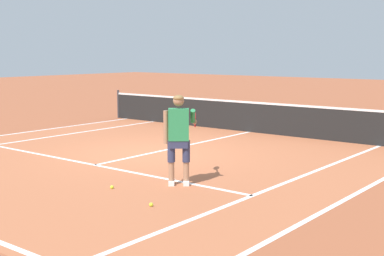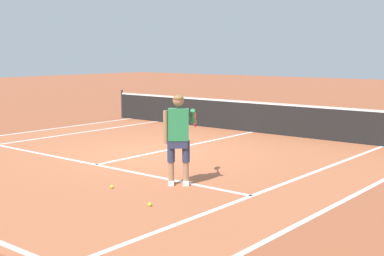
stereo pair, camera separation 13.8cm
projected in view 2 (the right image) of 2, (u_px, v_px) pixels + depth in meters
ground_plane at (154, 153)px, 13.32m from camera, size 80.00×80.00×0.00m
court_inner_surface at (134, 157)px, 12.77m from camera, size 10.98×10.85×0.00m
line_service at (96, 165)px, 11.87m from camera, size 8.23×0.10×0.01m
line_centre_service at (188, 146)px, 14.33m from camera, size 0.10×6.40×0.01m
line_singles_left at (33, 139)px, 15.35m from camera, size 0.10×10.45×0.01m
line_singles_right at (285, 183)px, 10.19m from camera, size 0.10×10.45×0.01m
line_doubles_left at (7, 135)px, 16.21m from camera, size 0.10×10.45×0.01m
line_doubles_right at (354, 195)px, 9.33m from camera, size 0.10×10.45×0.01m
tennis_net at (253, 116)px, 16.71m from camera, size 11.96×0.08×1.07m
tennis_player at (179, 133)px, 9.95m from camera, size 0.66×1.19×1.71m
tennis_ball_near_feet at (150, 204)px, 8.66m from camera, size 0.07×0.07×0.07m
tennis_ball_by_baseline at (112, 187)px, 9.80m from camera, size 0.07×0.07×0.07m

